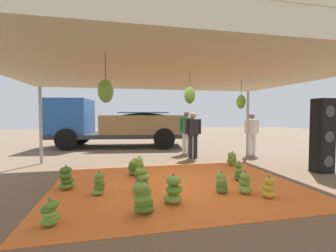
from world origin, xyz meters
TOP-DOWN VIEW (x-y plane):
  - ground_plane at (0.00, 3.00)m, footprint 40.00×40.00m
  - tarp_orange at (0.00, 0.00)m, footprint 5.55×4.24m
  - tent_canopy at (0.00, -0.09)m, footprint 8.00×7.00m
  - banana_bunch_0 at (-1.71, -0.33)m, footprint 0.33×0.31m
  - banana_bunch_1 at (-2.43, 0.20)m, footprint 0.41×0.42m
  - banana_bunch_2 at (-0.93, -1.40)m, footprint 0.48×0.49m
  - banana_bunch_3 at (1.57, -0.01)m, footprint 0.32×0.32m
  - banana_bunch_4 at (1.55, -1.22)m, footprint 0.31×0.30m
  - banana_bunch_5 at (-0.89, 1.10)m, footprint 0.48×0.46m
  - banana_bunch_6 at (-0.34, -1.10)m, footprint 0.47×0.47m
  - banana_bunch_7 at (2.28, 1.67)m, footprint 0.43×0.42m
  - banana_bunch_8 at (-0.83, -0.29)m, footprint 0.43×0.41m
  - banana_bunch_9 at (-2.31, -1.55)m, footprint 0.35×0.35m
  - banana_bunch_10 at (0.77, -0.76)m, footprint 0.27×0.30m
  - banana_bunch_11 at (1.23, -0.89)m, footprint 0.35×0.35m
  - banana_bunch_12 at (-0.78, 0.76)m, footprint 0.37×0.38m
  - cargo_truck_main at (-1.50, 7.07)m, footprint 6.83×3.34m
  - worker_0 at (1.44, 3.12)m, footprint 0.63×0.38m
  - worker_1 at (3.95, 3.24)m, footprint 0.62×0.38m
  - worker_2 at (1.51, 4.16)m, footprint 0.65×0.40m
  - speaker_stack at (4.35, 0.31)m, footprint 0.50×0.44m

SIDE VIEW (x-z plane):
  - ground_plane at x=0.00m, z-range 0.00..0.00m
  - tarp_orange at x=0.00m, z-range 0.00..0.01m
  - banana_bunch_9 at x=-2.31m, z-range -0.03..0.39m
  - banana_bunch_4 at x=1.55m, z-range -0.03..0.42m
  - banana_bunch_5 at x=-0.89m, z-range -0.03..0.43m
  - banana_bunch_7 at x=2.28m, z-range -0.02..0.43m
  - banana_bunch_10 at x=0.77m, z-range -0.02..0.43m
  - banana_bunch_11 at x=1.23m, z-range -0.02..0.45m
  - banana_bunch_3 at x=1.57m, z-range -0.03..0.46m
  - banana_bunch_0 at x=-1.71m, z-range -0.03..0.47m
  - banana_bunch_1 at x=-2.43m, z-range -0.03..0.50m
  - banana_bunch_8 at x=-0.83m, z-range -0.03..0.50m
  - banana_bunch_6 at x=-0.34m, z-range -0.03..0.52m
  - banana_bunch_2 at x=-0.93m, z-range -0.02..0.52m
  - banana_bunch_12 at x=-0.78m, z-range -0.02..0.54m
  - worker_1 at x=3.95m, z-range 0.14..1.82m
  - worker_0 at x=1.44m, z-range 0.14..1.86m
  - worker_2 at x=1.51m, z-range 0.15..1.93m
  - speaker_stack at x=4.35m, z-range 0.00..2.09m
  - cargo_truck_main at x=-1.50m, z-range 0.00..2.40m
  - tent_canopy at x=0.00m, z-range 1.23..3.87m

